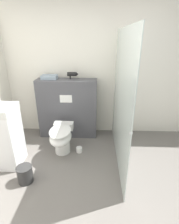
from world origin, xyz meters
TOP-DOWN VIEW (x-y plane):
  - ground_plane at (0.00, 0.00)m, footprint 12.00×12.00m
  - wall_back at (0.00, 1.88)m, footprint 8.00×0.06m
  - partition_panel at (-0.36, 1.65)m, footprint 1.11×0.30m
  - shower_glass at (0.54, 0.96)m, footprint 0.04×1.78m
  - toilet at (-0.38, 1.02)m, footprint 0.35×0.63m
  - sink_vanity at (-1.21, 0.73)m, footprint 0.50×0.42m
  - hair_drier at (-0.25, 1.69)m, footprint 0.20×0.07m
  - folded_towel at (-0.67, 1.68)m, footprint 0.28×0.18m
  - spare_toilet_roll at (-0.10, 1.06)m, footprint 0.10×0.10m
  - waste_bin at (-0.77, 0.36)m, footprint 0.21×0.21m

SIDE VIEW (x-z plane):
  - ground_plane at x=0.00m, z-range 0.00..0.00m
  - spare_toilet_roll at x=-0.10m, z-range 0.00..0.09m
  - waste_bin at x=-0.77m, z-range 0.00..0.24m
  - toilet at x=-0.38m, z-range 0.06..0.55m
  - sink_vanity at x=-1.21m, z-range -0.07..1.04m
  - partition_panel at x=-0.36m, z-range 0.00..1.14m
  - shower_glass at x=0.54m, z-range 0.00..1.97m
  - folded_towel at x=-0.67m, z-range 1.14..1.21m
  - hair_drier at x=-0.25m, z-range 1.16..1.29m
  - wall_back at x=0.00m, z-range 0.00..2.50m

